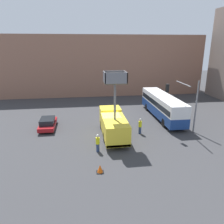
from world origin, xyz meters
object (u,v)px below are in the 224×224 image
object	(u,v)px
utility_truck	(113,123)
road_worker_directing	(140,126)
traffic_light_pole	(186,98)
parked_car_curbside	(48,123)
traffic_cone_near_truck	(100,169)
road_worker_near_truck	(98,143)
city_bus	(162,105)

from	to	relation	value
utility_truck	road_worker_directing	size ratio (longest dim) A/B	4.03
traffic_light_pole	parked_car_curbside	bearing A→B (deg)	167.57
traffic_cone_near_truck	parked_car_curbside	distance (m)	12.07
road_worker_near_truck	parked_car_curbside	xyz separation A→B (m)	(-5.70, 6.99, -0.20)
road_worker_near_truck	traffic_cone_near_truck	world-z (taller)	road_worker_near_truck
traffic_light_pole	road_worker_near_truck	size ratio (longest dim) A/B	3.43
city_bus	traffic_cone_near_truck	size ratio (longest dim) A/B	17.39
road_worker_directing	traffic_cone_near_truck	distance (m)	9.24
city_bus	traffic_cone_near_truck	xyz separation A→B (m)	(-9.98, -12.89, -1.58)
traffic_cone_near_truck	utility_truck	bearing A→B (deg)	73.44
road_worker_directing	road_worker_near_truck	bearing A→B (deg)	130.39
traffic_light_pole	parked_car_curbside	world-z (taller)	traffic_light_pole
road_worker_directing	traffic_cone_near_truck	size ratio (longest dim) A/B	2.68
traffic_cone_near_truck	traffic_light_pole	bearing A→B (deg)	34.18
road_worker_near_truck	traffic_light_pole	bearing A→B (deg)	98.59
city_bus	road_worker_near_truck	size ratio (longest dim) A/B	6.71
parked_car_curbside	road_worker_near_truck	bearing A→B (deg)	-50.83
utility_truck	city_bus	distance (m)	9.78
utility_truck	traffic_cone_near_truck	xyz separation A→B (m)	(-2.11, -7.10, -1.31)
road_worker_near_truck	parked_car_curbside	world-z (taller)	road_worker_near_truck
city_bus	parked_car_curbside	world-z (taller)	city_bus
road_worker_near_truck	parked_car_curbside	distance (m)	9.02
road_worker_directing	traffic_cone_near_truck	world-z (taller)	road_worker_directing
traffic_light_pole	traffic_cone_near_truck	xyz separation A→B (m)	(-10.51, -7.14, -3.87)
road_worker_near_truck	road_worker_directing	size ratio (longest dim) A/B	0.97
traffic_light_pole	parked_car_curbside	distance (m)	16.86
traffic_light_pole	traffic_cone_near_truck	size ratio (longest dim) A/B	8.90
road_worker_directing	parked_car_curbside	size ratio (longest dim) A/B	0.42
road_worker_directing	parked_car_curbside	bearing A→B (deg)	78.18
road_worker_near_truck	traffic_cone_near_truck	xyz separation A→B (m)	(-0.10, -3.70, -0.57)
traffic_light_pole	road_worker_near_truck	world-z (taller)	traffic_light_pole
utility_truck	traffic_light_pole	distance (m)	8.78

